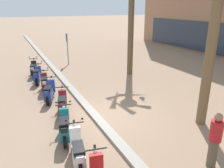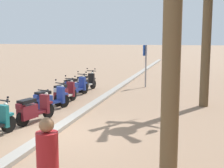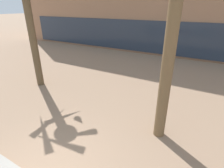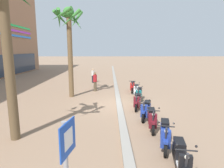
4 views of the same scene
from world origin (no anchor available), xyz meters
The scene contains 0 objects.
Camera 3 is at (3.24, -1.77, 4.18)m, focal length 28.37 mm.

